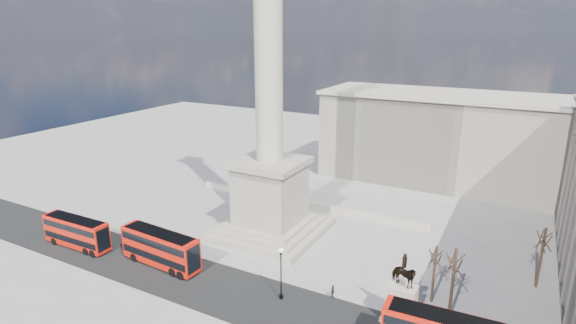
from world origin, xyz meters
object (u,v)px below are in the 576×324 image
at_px(pedestrian_crossing, 333,292).
at_px(victorian_lamp, 281,269).
at_px(pedestrian_walking, 399,314).
at_px(equestrian_statue, 402,298).
at_px(red_bus_a, 77,232).
at_px(nelsons_column, 270,145).
at_px(pedestrian_standing, 423,323).
at_px(red_bus_b, 161,248).

bearing_deg(pedestrian_crossing, victorian_lamp, 112.62).
height_order(pedestrian_walking, pedestrian_crossing, pedestrian_walking).
bearing_deg(equestrian_statue, red_bus_a, -173.39).
distance_m(equestrian_statue, pedestrian_crossing, 7.64).
bearing_deg(nelsons_column, pedestrian_crossing, -37.21).
distance_m(pedestrian_standing, pedestrian_crossing, 9.79).
relative_size(equestrian_statue, pedestrian_crossing, 4.84).
distance_m(nelsons_column, red_bus_a, 27.88).
relative_size(red_bus_b, pedestrian_walking, 5.70).
distance_m(red_bus_a, equestrian_statue, 41.98).
bearing_deg(red_bus_b, pedestrian_standing, 8.48).
bearing_deg(equestrian_statue, pedestrian_walking, -88.50).
height_order(red_bus_a, pedestrian_walking, red_bus_a).
bearing_deg(equestrian_statue, victorian_lamp, -168.97).
bearing_deg(pedestrian_crossing, equestrian_statue, -100.19).
relative_size(red_bus_b, equestrian_statue, 1.50).
relative_size(equestrian_statue, pedestrian_walking, 3.81).
relative_size(victorian_lamp, equestrian_statue, 0.82).
distance_m(red_bus_b, pedestrian_walking, 28.69).
bearing_deg(pedestrian_standing, nelsons_column, -27.51).
relative_size(nelsons_column, pedestrian_standing, 32.43).
height_order(equestrian_statue, pedestrian_crossing, equestrian_statue).
bearing_deg(pedestrian_crossing, nelsons_column, 45.53).
height_order(red_bus_a, red_bus_b, red_bus_b).
relative_size(equestrian_statue, pedestrian_standing, 4.81).
height_order(nelsons_column, equestrian_statue, nelsons_column).
bearing_deg(pedestrian_standing, victorian_lamp, 5.78).
distance_m(victorian_lamp, pedestrian_standing, 14.95).
bearing_deg(victorian_lamp, pedestrian_walking, 8.89).
distance_m(victorian_lamp, equestrian_statue, 12.50).
height_order(nelsons_column, victorian_lamp, nelsons_column).
xyz_separation_m(red_bus_a, pedestrian_standing, (44.03, 4.36, -1.38)).
bearing_deg(red_bus_b, equestrian_statue, 9.82).
distance_m(victorian_lamp, pedestrian_walking, 12.66).
bearing_deg(red_bus_b, pedestrian_walking, 8.88).
bearing_deg(red_bus_b, victorian_lamp, 6.22).
bearing_deg(victorian_lamp, equestrian_statue, 11.03).
bearing_deg(red_bus_a, pedestrian_crossing, 7.64).
distance_m(nelsons_column, victorian_lamp, 18.78).
bearing_deg(red_bus_a, nelsons_column, 37.07).
height_order(nelsons_column, pedestrian_standing, nelsons_column).
relative_size(red_bus_a, pedestrian_walking, 5.21).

